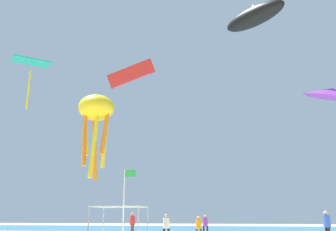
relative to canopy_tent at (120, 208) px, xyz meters
name	(u,v)px	position (x,y,z in m)	size (l,w,h in m)	color
ocean_strip	(201,228)	(3.41, 24.25, -2.05)	(110.00, 19.68, 0.03)	teal
canopy_tent	(120,208)	(0.00, 0.00, 0.00)	(3.19, 2.78, 2.18)	#B2B2B7
person_near_tent	(205,223)	(4.97, 8.27, -1.09)	(0.44, 0.39, 1.66)	black
person_leftmost	(199,226)	(4.83, 2.86, -1.14)	(0.42, 0.38, 1.58)	#33384C
person_central	(327,223)	(13.12, 2.25, -0.95)	(0.45, 0.50, 1.91)	black
person_rightmost	(166,225)	(2.79, 1.46, -1.06)	(0.44, 0.41, 1.71)	black
person_far_shore	(132,222)	(-1.00, 7.10, -0.99)	(0.43, 0.49, 1.83)	brown
banner_flag	(125,201)	(1.83, -5.29, 0.24)	(0.61, 0.06, 3.85)	silver
kite_inflatable_black	(254,16)	(10.68, 13.22, 20.79)	(7.29, 6.54, 2.83)	black
kite_delta_purple	(332,93)	(16.79, 10.08, 10.38)	(7.02, 7.02, 4.77)	purple
kite_octopus_yellow	(96,112)	(-4.13, 5.60, 8.25)	(3.67, 3.67, 7.35)	yellow
kite_parafoil_red	(131,74)	(-4.12, 16.52, 16.22)	(6.03, 0.83, 3.67)	red
kite_diamond_teal	(31,64)	(-7.59, 0.39, 10.76)	(3.89, 3.89, 4.09)	teal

